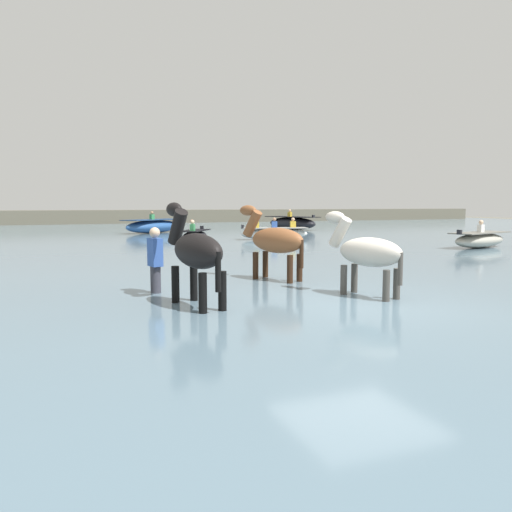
# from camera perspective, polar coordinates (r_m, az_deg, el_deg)

# --- Properties ---
(ground_plane) EXTENTS (120.00, 120.00, 0.00)m
(ground_plane) POSITION_cam_1_polar(r_m,az_deg,el_deg) (9.03, 11.54, -7.48)
(ground_plane) COLOR #666051
(water_surface) EXTENTS (90.00, 90.00, 0.36)m
(water_surface) POSITION_cam_1_polar(r_m,az_deg,el_deg) (18.08, -6.23, -0.15)
(water_surface) COLOR slate
(water_surface) RESTS_ON ground
(horse_lead_pinto) EXTENTS (0.89, 1.77, 1.93)m
(horse_lead_pinto) POSITION_cam_1_polar(r_m,az_deg,el_deg) (9.54, 12.43, 0.19)
(horse_lead_pinto) COLOR beige
(horse_lead_pinto) RESTS_ON ground
(horse_trailing_black) EXTENTS (0.78, 1.94, 2.10)m
(horse_trailing_black) POSITION_cam_1_polar(r_m,az_deg,el_deg) (8.49, -6.88, 0.27)
(horse_trailing_black) COLOR black
(horse_trailing_black) RESTS_ON ground
(horse_flank_chestnut) EXTENTS (1.13, 1.83, 2.05)m
(horse_flank_chestnut) POSITION_cam_1_polar(r_m,az_deg,el_deg) (11.37, 2.11, 1.55)
(horse_flank_chestnut) COLOR brown
(horse_flank_chestnut) RESTS_ON ground
(boat_distant_west) EXTENTS (3.41, 1.75, 1.07)m
(boat_distant_west) POSITION_cam_1_polar(r_m,az_deg,el_deg) (24.42, 2.12, 2.59)
(boat_distant_west) COLOR silver
(boat_distant_west) RESTS_ON water_surface
(boat_distant_east) EXTENTS (4.22, 3.57, 1.29)m
(boat_distant_east) POSITION_cam_1_polar(r_m,az_deg,el_deg) (30.73, -11.58, 3.33)
(boat_distant_east) COLOR #28518E
(boat_distant_east) RESTS_ON water_surface
(boat_mid_outer) EXTENTS (2.71, 4.41, 1.37)m
(boat_mid_outer) POSITION_cam_1_polar(r_m,az_deg,el_deg) (34.12, 4.10, 3.74)
(boat_mid_outer) COLOR black
(boat_mid_outer) RESTS_ON water_surface
(boat_mid_channel) EXTENTS (2.08, 2.59, 1.02)m
(boat_mid_channel) POSITION_cam_1_polar(r_m,az_deg,el_deg) (23.18, -6.96, 2.31)
(boat_mid_channel) COLOR black
(boat_mid_channel) RESTS_ON water_surface
(boat_far_offshore) EXTENTS (3.29, 1.85, 1.09)m
(boat_far_offshore) POSITION_cam_1_polar(r_m,az_deg,el_deg) (21.78, 24.00, 1.69)
(boat_far_offshore) COLOR #B2AD9E
(boat_far_offshore) RESTS_ON water_surface
(person_wading_mid) EXTENTS (0.26, 0.35, 1.63)m
(person_wading_mid) POSITION_cam_1_polar(r_m,az_deg,el_deg) (9.89, -11.33, -1.20)
(person_wading_mid) COLOR #383842
(person_wading_mid) RESTS_ON ground
(far_shoreline) EXTENTS (80.00, 2.40, 1.55)m
(far_shoreline) POSITION_cam_1_polar(r_m,az_deg,el_deg) (46.98, -16.09, 4.08)
(far_shoreline) COLOR #605B4C
(far_shoreline) RESTS_ON ground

